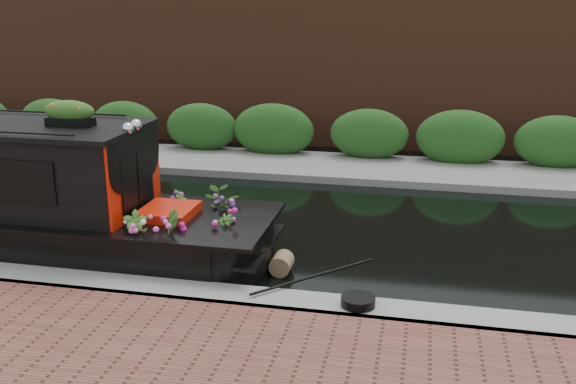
# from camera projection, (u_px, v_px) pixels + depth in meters

# --- Properties ---
(ground) EXTENTS (80.00, 80.00, 0.00)m
(ground) POSITION_uv_depth(u_px,v_px,m) (217.00, 223.00, 11.95)
(ground) COLOR black
(ground) RESTS_ON ground
(near_bank_coping) EXTENTS (40.00, 0.60, 0.50)m
(near_bank_coping) POSITION_uv_depth(u_px,v_px,m) (142.00, 301.00, 8.86)
(near_bank_coping) COLOR gray
(near_bank_coping) RESTS_ON ground
(far_bank_path) EXTENTS (40.00, 2.40, 0.34)m
(far_bank_path) POSITION_uv_depth(u_px,v_px,m) (270.00, 167.00, 15.87)
(far_bank_path) COLOR slate
(far_bank_path) RESTS_ON ground
(far_hedge) EXTENTS (40.00, 1.10, 2.80)m
(far_hedge) POSITION_uv_depth(u_px,v_px,m) (278.00, 159.00, 16.72)
(far_hedge) COLOR #1E4A18
(far_hedge) RESTS_ON ground
(far_brick_wall) EXTENTS (40.00, 1.00, 8.00)m
(far_brick_wall) POSITION_uv_depth(u_px,v_px,m) (294.00, 142.00, 18.68)
(far_brick_wall) COLOR #532B1C
(far_brick_wall) RESTS_ON ground
(rope_fender) EXTENTS (0.32, 0.39, 0.32)m
(rope_fender) POSITION_uv_depth(u_px,v_px,m) (282.00, 263.00, 9.72)
(rope_fender) COLOR olive
(rope_fender) RESTS_ON ground
(coiled_mooring_rope) EXTENTS (0.44, 0.44, 0.12)m
(coiled_mooring_rope) POSITION_uv_depth(u_px,v_px,m) (358.00, 301.00, 8.19)
(coiled_mooring_rope) COLOR black
(coiled_mooring_rope) RESTS_ON near_bank_coping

